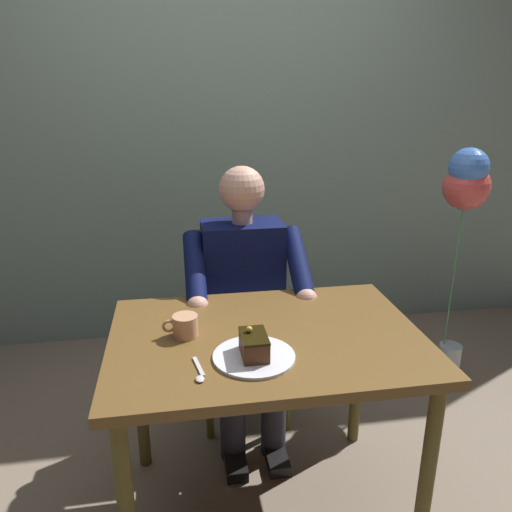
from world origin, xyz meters
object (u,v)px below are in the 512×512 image
(seated_person, at_px, (245,301))
(dessert_spoon, at_px, (199,373))
(chair, at_px, (240,313))
(cake_slice, at_px, (254,345))
(dining_table, at_px, (266,358))
(coffee_cup, at_px, (185,325))
(balloon_display, at_px, (464,209))

(seated_person, height_order, dessert_spoon, seated_person)
(chair, relative_size, seated_person, 0.74)
(seated_person, distance_m, cake_slice, 0.68)
(dining_table, xyz_separation_m, chair, (0.00, -0.69, -0.15))
(dining_table, bearing_deg, cake_slice, 65.06)
(dining_table, relative_size, seated_person, 0.86)
(cake_slice, bearing_deg, seated_person, -95.85)
(seated_person, bearing_deg, dessert_spoon, 71.67)
(seated_person, distance_m, coffee_cup, 0.57)
(cake_slice, height_order, dessert_spoon, cake_slice)
(dining_table, relative_size, dessert_spoon, 7.42)
(dining_table, xyz_separation_m, dessert_spoon, (0.24, 0.21, 0.10))
(coffee_cup, relative_size, dessert_spoon, 0.84)
(balloon_display, bearing_deg, dessert_spoon, 33.86)
(coffee_cup, bearing_deg, balloon_display, -154.28)
(cake_slice, bearing_deg, dessert_spoon, 20.76)
(dining_table, relative_size, balloon_display, 0.83)
(seated_person, distance_m, dessert_spoon, 0.77)
(dining_table, xyz_separation_m, coffee_cup, (0.27, -0.03, 0.13))
(cake_slice, distance_m, dessert_spoon, 0.19)
(chair, height_order, cake_slice, chair)
(dessert_spoon, bearing_deg, cake_slice, -159.24)
(chair, xyz_separation_m, coffee_cup, (0.27, 0.66, 0.28))
(chair, distance_m, dessert_spoon, 0.97)
(dessert_spoon, bearing_deg, chair, -104.96)
(dessert_spoon, distance_m, balloon_display, 1.68)
(seated_person, height_order, coffee_cup, seated_person)
(seated_person, distance_m, balloon_display, 1.20)
(coffee_cup, bearing_deg, chair, -112.70)
(dessert_spoon, bearing_deg, seated_person, -108.33)
(chair, xyz_separation_m, cake_slice, (0.07, 0.84, 0.29))
(dining_table, height_order, cake_slice, cake_slice)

